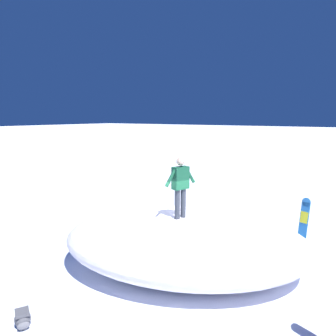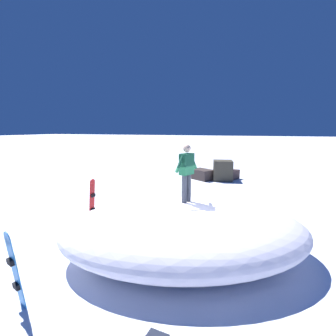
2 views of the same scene
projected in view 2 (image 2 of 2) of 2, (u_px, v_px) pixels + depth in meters
ground at (185, 263)px, 6.68m from camera, size 240.00×240.00×0.00m
snow_mound at (184, 231)px, 6.90m from camera, size 6.57×7.84×1.49m
snowboarder_standing at (187, 170)px, 6.90m from camera, size 0.96×0.40×1.60m
snowboard_primary_upright at (14, 269)px, 4.85m from camera, size 0.27×0.33×1.63m
snowboard_secondary_upright at (92, 200)px, 9.44m from camera, size 0.28×0.19×1.68m
backpack_far at (244, 212)px, 10.19m from camera, size 0.45×0.56×0.34m
rock_outcrop at (219, 173)px, 17.41m from camera, size 2.50×3.34×1.37m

